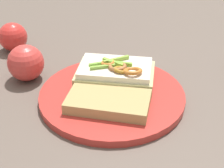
{
  "coord_description": "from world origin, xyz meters",
  "views": [
    {
      "loc": [
        -0.55,
        0.09,
        0.39
      ],
      "look_at": [
        0.0,
        0.0,
        0.03
      ],
      "focal_mm": 54.84,
      "sensor_mm": 36.0,
      "label": 1
    }
  ],
  "objects_px": {
    "plate": "(112,96)",
    "apple_1": "(13,37)",
    "sandwich": "(116,73)",
    "apple_0": "(26,63)",
    "bread_slice_side": "(108,102)"
  },
  "relations": [
    {
      "from": "plate",
      "to": "apple_1",
      "type": "bearing_deg",
      "value": 39.37
    },
    {
      "from": "plate",
      "to": "bread_slice_side",
      "type": "distance_m",
      "value": 0.05
    },
    {
      "from": "plate",
      "to": "apple_0",
      "type": "relative_size",
      "value": 3.69
    },
    {
      "from": "sandwich",
      "to": "apple_1",
      "type": "xyz_separation_m",
      "value": [
        0.21,
        0.22,
        0.0
      ]
    },
    {
      "from": "apple_0",
      "to": "apple_1",
      "type": "bearing_deg",
      "value": 14.94
    },
    {
      "from": "sandwich",
      "to": "apple_1",
      "type": "height_order",
      "value": "apple_1"
    },
    {
      "from": "sandwich",
      "to": "bread_slice_side",
      "type": "relative_size",
      "value": 1.2
    },
    {
      "from": "plate",
      "to": "bread_slice_side",
      "type": "relative_size",
      "value": 1.9
    },
    {
      "from": "bread_slice_side",
      "to": "apple_0",
      "type": "bearing_deg",
      "value": 157.02
    },
    {
      "from": "sandwich",
      "to": "apple_0",
      "type": "distance_m",
      "value": 0.19
    },
    {
      "from": "plate",
      "to": "bread_slice_side",
      "type": "height_order",
      "value": "bread_slice_side"
    },
    {
      "from": "sandwich",
      "to": "apple_0",
      "type": "bearing_deg",
      "value": 178.62
    },
    {
      "from": "plate",
      "to": "apple_1",
      "type": "xyz_separation_m",
      "value": [
        0.25,
        0.21,
        0.03
      ]
    },
    {
      "from": "sandwich",
      "to": "bread_slice_side",
      "type": "bearing_deg",
      "value": -90.43
    },
    {
      "from": "plate",
      "to": "apple_0",
      "type": "distance_m",
      "value": 0.2
    }
  ]
}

